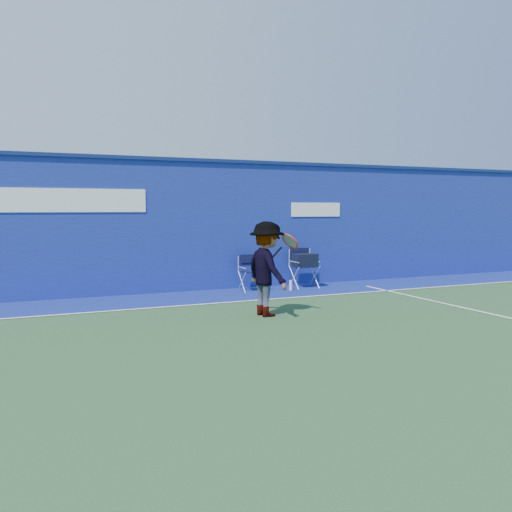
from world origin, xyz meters
name	(u,v)px	position (x,y,z in m)	size (l,w,h in m)	color
ground	(271,340)	(0.00, 0.00, 0.00)	(80.00, 80.00, 0.00)	#274A27
stadium_wall	(176,225)	(0.00, 5.20, 1.55)	(24.00, 0.50, 3.08)	navy
out_of_bounds_strip	(190,298)	(0.00, 4.10, 0.00)	(24.00, 1.80, 0.01)	navy
court_lines	(254,331)	(0.00, 0.60, 0.01)	(24.00, 12.00, 0.01)	white
directors_chair_left	(251,279)	(1.61, 4.51, 0.28)	(0.50, 0.46, 0.84)	silver
directors_chair_right	(304,271)	(2.99, 4.48, 0.40)	(0.57, 0.51, 0.96)	silver
water_bottle	(291,285)	(2.48, 4.18, 0.12)	(0.07, 0.07, 0.24)	white
tennis_player	(267,269)	(0.71, 1.68, 0.85)	(0.94, 1.16, 1.70)	#EA4738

